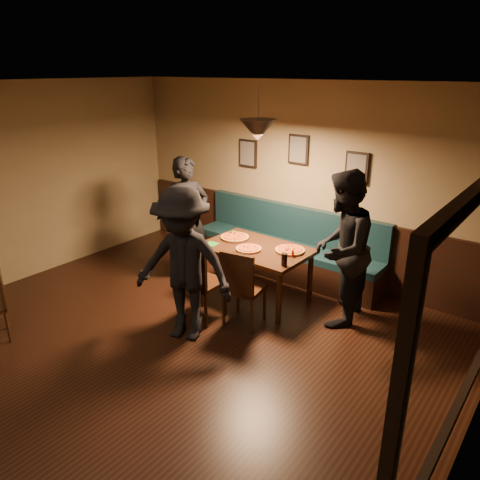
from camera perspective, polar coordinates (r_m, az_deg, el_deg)
The scene contains 26 objects.
floor at distance 5.02m, azimuth -15.39°, elevation -16.28°, with size 7.00×7.00×0.00m, color black.
ceiling at distance 4.06m, azimuth -19.26°, elevation 17.41°, with size 7.00×7.00×0.00m, color silver.
wall_back at distance 6.86m, azimuth 7.23°, elevation 7.37°, with size 6.00×6.00×0.00m, color #8C704F.
wall_right at distance 2.77m, azimuth 24.30°, elevation -15.45°, with size 7.00×7.00×0.00m, color #8C704F.
wainscot at distance 7.09m, azimuth 6.79°, elevation 0.24°, with size 5.88×0.06×1.00m, color black.
booth_bench at distance 6.87m, azimuth 5.62°, elevation -0.38°, with size 3.00×0.60×1.00m, color #0F232D, non-canonical shape.
window_frame at distance 3.15m, azimuth 26.16°, elevation -9.08°, with size 0.06×2.56×1.86m, color black.
window_glass at distance 3.16m, azimuth 25.63°, elevation -8.95°, with size 2.40×2.40×0.00m, color black.
picture_left at distance 7.26m, azimuth 1.00°, elevation 10.68°, with size 0.32×0.04×0.42m, color black.
picture_center at distance 6.74m, azimuth 7.27°, elevation 11.05°, with size 0.32×0.04×0.42m, color black.
picture_right at distance 6.37m, azimuth 14.26°, elevation 8.66°, with size 0.32×0.04×0.42m, color black.
pendant_lamp at distance 5.65m, azimuth 2.23°, elevation 13.47°, with size 0.44×0.44×0.25m, color black.
dining_table at distance 6.17m, azimuth 1.99°, elevation -4.12°, with size 1.39×0.89×0.75m, color black.
chair_near_left at distance 5.68m, azimuth -4.56°, elevation -5.04°, with size 0.44×0.44×1.00m, color black, non-canonical shape.
chair_near_right at distance 5.54m, azimuth 0.55°, elevation -5.75°, with size 0.43×0.43×0.98m, color black, non-canonical shape.
diner_left at distance 6.66m, azimuth -6.45°, elevation 2.57°, with size 0.66×0.43×1.81m, color black.
diner_right at distance 5.55m, azimuth 12.43°, elevation -1.09°, with size 0.92×0.72×1.89m, color black.
diner_front at distance 5.14m, azimuth -7.07°, elevation -3.15°, with size 1.15×0.66×1.79m, color black.
pizza_a at distance 6.31m, azimuth -0.65°, elevation 0.37°, with size 0.39×0.39×0.04m, color #C26924.
pizza_b at distance 5.92m, azimuth 1.08°, elevation -1.06°, with size 0.33×0.33×0.04m, color #CA6D26.
pizza_c at distance 5.90m, azimuth 6.20°, elevation -1.23°, with size 0.38×0.38×0.04m, color gold.
soda_glass at distance 5.46m, azimuth 5.51°, elevation -2.41°, with size 0.07×0.07×0.15m, color black.
tabasco_bottle at distance 5.72m, azimuth 6.55°, elevation -1.60°, with size 0.03×0.03×0.12m, color #A70D05.
napkin_a at distance 6.51m, azimuth -0.80°, elevation 0.85°, with size 0.16×0.16×0.01m, color #1B6621.
napkin_b at distance 6.13m, azimuth -3.51°, elevation -0.49°, with size 0.15×0.15×0.01m, color #1D6F20.
cutlery_set at distance 5.76m, azimuth 0.11°, elevation -1.87°, with size 0.02×0.18×0.00m, color silver.
Camera 1 is at (3.36, -2.27, 2.95)m, focal length 34.46 mm.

